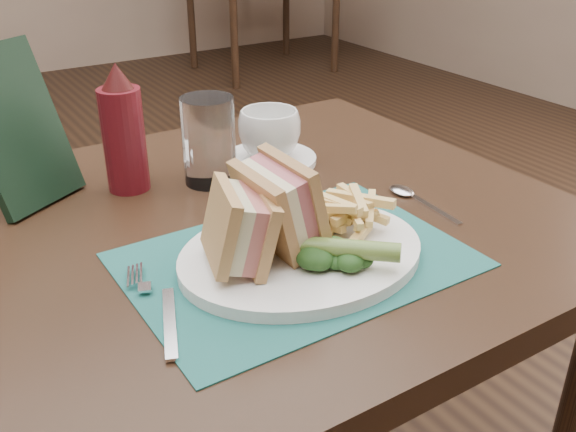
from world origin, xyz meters
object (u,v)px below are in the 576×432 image
(table_main, at_px, (242,426))
(sandwich_half_b, at_px, (264,208))
(plate, at_px, (302,254))
(check_presenter, at_px, (16,127))
(placemat, at_px, (296,260))
(coffee_cup, at_px, (269,134))
(drinking_glass, at_px, (209,141))
(sandwich_half_a, at_px, (221,229))
(ketchup_bottle, at_px, (123,128))
(table_bg_right, at_px, (263,15))
(saucer, at_px, (270,159))

(table_main, xyz_separation_m, sandwich_half_b, (-0.02, -0.12, 0.45))
(plate, bearing_deg, check_presenter, 126.17)
(placemat, relative_size, coffee_cup, 4.01)
(drinking_glass, bearing_deg, sandwich_half_a, -113.44)
(table_main, relative_size, sandwich_half_a, 9.49)
(drinking_glass, bearing_deg, check_presenter, 162.22)
(ketchup_bottle, bearing_deg, check_presenter, 164.47)
(table_bg_right, xyz_separation_m, plate, (-1.92, -3.37, 0.38))
(placemat, bearing_deg, sandwich_half_a, 175.41)
(sandwich_half_a, bearing_deg, coffee_cup, 66.12)
(saucer, relative_size, drinking_glass, 1.15)
(placemat, relative_size, ketchup_bottle, 2.11)
(plate, distance_m, sandwich_half_b, 0.08)
(table_main, xyz_separation_m, table_bg_right, (1.93, 3.23, 0.00))
(sandwich_half_b, bearing_deg, ketchup_bottle, 101.73)
(plate, bearing_deg, sandwich_half_a, 175.43)
(table_bg_right, distance_m, plate, 3.90)
(table_bg_right, height_order, saucer, saucer)
(drinking_glass, xyz_separation_m, check_presenter, (-0.25, 0.08, 0.04))
(saucer, relative_size, ketchup_bottle, 0.81)
(ketchup_bottle, relative_size, check_presenter, 0.83)
(drinking_glass, bearing_deg, saucer, 8.56)
(table_main, relative_size, ketchup_bottle, 4.84)
(drinking_glass, bearing_deg, table_bg_right, 58.51)
(placemat, height_order, check_presenter, check_presenter)
(table_bg_right, height_order, plate, plate)
(saucer, bearing_deg, plate, -113.99)
(plate, distance_m, drinking_glass, 0.27)
(table_bg_right, bearing_deg, check_presenter, -125.36)
(placemat, xyz_separation_m, plate, (0.01, -0.00, 0.01))
(coffee_cup, relative_size, ketchup_bottle, 0.53)
(drinking_glass, distance_m, check_presenter, 0.26)
(sandwich_half_a, height_order, sandwich_half_b, sandwich_half_b)
(saucer, bearing_deg, sandwich_half_b, -121.97)
(coffee_cup, bearing_deg, table_bg_right, 59.93)
(coffee_cup, bearing_deg, table_main, -135.06)
(table_main, distance_m, sandwich_half_a, 0.47)
(table_bg_right, relative_size, sandwich_half_b, 8.20)
(table_main, xyz_separation_m, plate, (0.02, -0.14, 0.38))
(plate, relative_size, sandwich_half_a, 3.16)
(placemat, relative_size, check_presenter, 1.76)
(saucer, bearing_deg, sandwich_half_a, -129.45)
(placemat, distance_m, plate, 0.01)
(table_main, distance_m, drinking_glass, 0.46)
(table_main, bearing_deg, table_bg_right, 59.12)
(table_bg_right, distance_m, check_presenter, 3.74)
(table_main, distance_m, coffee_cup, 0.47)
(saucer, bearing_deg, table_main, -135.06)
(sandwich_half_a, height_order, drinking_glass, drinking_glass)
(plate, xyz_separation_m, check_presenter, (-0.23, 0.35, 0.10))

